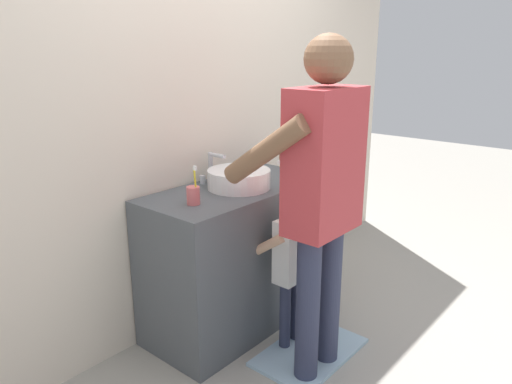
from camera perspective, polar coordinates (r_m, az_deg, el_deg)
name	(u,v)px	position (r m, az deg, el deg)	size (l,w,h in m)	color
ground_plane	(275,337)	(3.06, 2.24, -16.58)	(14.00, 14.00, 0.00)	#9E998E
back_wall	(196,103)	(3.00, -6.97, 10.32)	(4.40, 0.08, 2.70)	beige
vanity_cabinet	(237,256)	(3.02, -2.19, -7.52)	(1.17, 0.54, 0.88)	#4C5156
sink_basin	(239,179)	(2.84, -2.00, 1.58)	(0.37, 0.37, 0.11)	white
faucet	(212,169)	(2.98, -5.16, 2.74)	(0.18, 0.14, 0.18)	#B7BABF
toothbrush_cup	(193,195)	(2.56, -7.33, -0.33)	(0.07, 0.07, 0.21)	#D86666
bath_mat	(310,352)	(2.93, 6.28, -18.06)	(0.64, 0.40, 0.02)	#99B7CC
child_toddler	(290,259)	(2.74, 4.04, -7.78)	(0.28, 0.28, 0.91)	#2D334C
adult_parent	(321,183)	(2.38, 7.55, 1.06)	(0.54, 0.56, 1.73)	#2D334C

